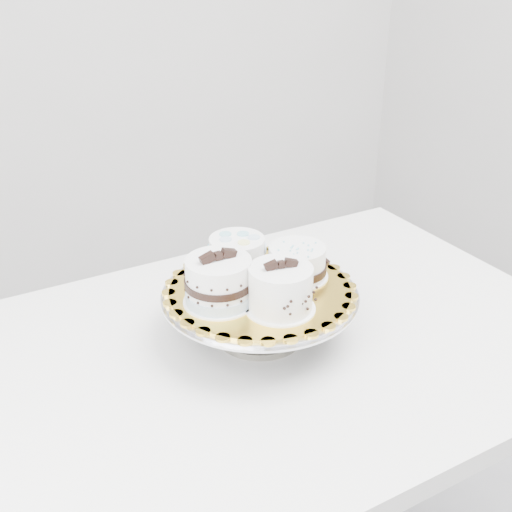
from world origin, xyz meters
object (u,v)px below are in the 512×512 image
table (264,382)px  cake_board (260,290)px  cake_banded (219,283)px  cake_ribbon (297,263)px  cake_dots (237,256)px  cake_swirl (280,290)px  cake_stand (260,305)px

table → cake_board: size_ratio=3.66×
cake_banded → cake_ribbon: size_ratio=1.00×
cake_dots → cake_board: bearing=-103.8°
table → cake_ribbon: cake_ribbon is taller
cake_swirl → cake_ribbon: size_ratio=1.02×
cake_stand → cake_swirl: (-0.00, -0.07, 0.07)m
table → cake_banded: size_ratio=9.54×
cake_ribbon → cake_dots: bearing=134.9°
cake_banded → cake_ribbon: 0.16m
cake_swirl → cake_ribbon: bearing=55.4°
cake_board → cake_swirl: 0.08m
cake_dots → cake_ribbon: 0.11m
table → cake_stand: 0.15m
table → cake_ribbon: (0.08, 0.03, 0.21)m
table → cake_banded: bearing=167.7°
table → cake_stand: (0.00, 0.02, 0.15)m
cake_stand → cake_ribbon: (0.08, 0.00, 0.06)m
cake_swirl → cake_dots: bearing=104.5°
table → cake_swirl: bearing=-91.2°
table → cake_dots: cake_dots is taller
cake_stand → cake_board: (-0.00, 0.00, 0.03)m
cake_stand → cake_ribbon: 0.10m
cake_board → cake_swirl: size_ratio=2.54×
cake_board → cake_banded: size_ratio=2.61×
cake_ribbon → cake_board: bearing=171.7°
cake_banded → cake_dots: (0.07, 0.07, 0.00)m
cake_ribbon → cake_banded: bearing=171.6°
cake_dots → table: bearing=-108.3°
cake_swirl → cake_banded: cake_banded is taller
cake_dots → cake_stand: bearing=-103.8°
cake_swirl → cake_dots: cake_swirl is taller
cake_board → cake_swirl: (-0.00, -0.07, 0.04)m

